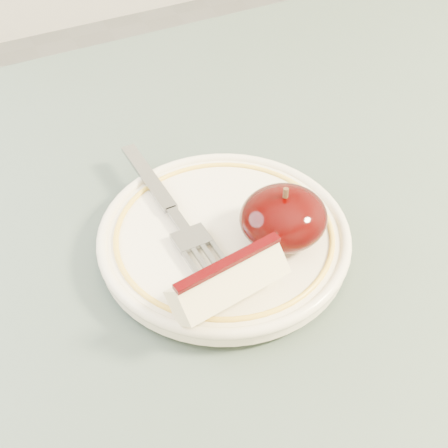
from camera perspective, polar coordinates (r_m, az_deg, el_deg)
name	(u,v)px	position (r m, az deg, el deg)	size (l,w,h in m)	color
table	(294,385)	(0.53, 6.39, -14.43)	(0.90, 0.90, 0.75)	brown
plate	(224,237)	(0.49, 0.00, -1.18)	(0.20, 0.20, 0.02)	#F2EACB
apple_half	(283,218)	(0.47, 5.46, 0.59)	(0.07, 0.06, 0.05)	black
apple_wedge	(228,281)	(0.43, 0.39, -5.23)	(0.09, 0.05, 0.04)	beige
fork	(172,210)	(0.50, -4.80, 1.26)	(0.03, 0.18, 0.00)	gray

